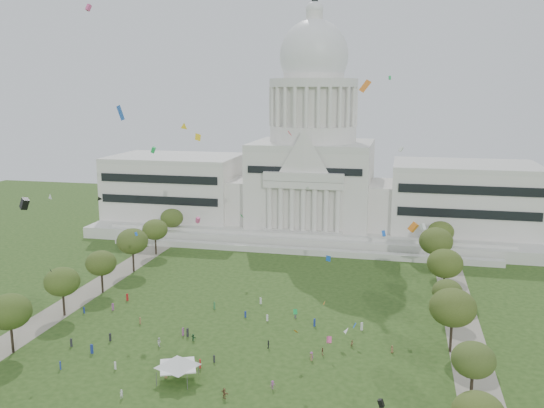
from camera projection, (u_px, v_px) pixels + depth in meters
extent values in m
plane|color=#274516|center=(221.00, 368.00, 112.25)|extent=(400.00, 400.00, 0.00)
cube|color=silver|center=(312.00, 225.00, 221.87)|extent=(160.00, 60.00, 4.00)
cube|color=silver|center=(297.00, 251.00, 190.50)|extent=(130.00, 3.00, 2.00)
cube|color=silver|center=(301.00, 240.00, 197.86)|extent=(140.00, 3.00, 5.00)
cube|color=silver|center=(176.00, 187.00, 230.30)|extent=(50.00, 34.00, 22.00)
cube|color=silver|center=(464.00, 199.00, 206.47)|extent=(50.00, 34.00, 22.00)
cube|color=silver|center=(242.00, 199.00, 222.91)|extent=(12.00, 26.00, 16.00)
cube|color=silver|center=(384.00, 205.00, 211.21)|extent=(12.00, 26.00, 16.00)
cube|color=silver|center=(312.00, 185.00, 217.80)|extent=(44.00, 38.00, 28.00)
cube|color=silver|center=(303.00, 185.00, 198.05)|extent=(28.00, 3.00, 2.40)
cube|color=black|center=(158.00, 190.00, 213.46)|extent=(46.00, 0.40, 11.00)
cube|color=black|center=(469.00, 202.00, 189.63)|extent=(46.00, 0.40, 11.00)
cylinder|color=silver|center=(313.00, 134.00, 214.03)|extent=(32.00, 32.00, 6.00)
cylinder|color=silver|center=(313.00, 106.00, 212.08)|extent=(28.00, 28.00, 14.00)
cylinder|color=silver|center=(314.00, 83.00, 210.43)|extent=(32.40, 32.40, 3.00)
cylinder|color=silver|center=(314.00, 67.00, 209.36)|extent=(22.00, 22.00, 8.00)
ellipsoid|color=silver|center=(314.00, 56.00, 208.58)|extent=(25.00, 25.00, 26.20)
cylinder|color=silver|center=(314.00, 17.00, 205.95)|extent=(6.00, 6.00, 5.00)
ellipsoid|color=silver|center=(315.00, 9.00, 205.37)|extent=(6.40, 6.40, 5.12)
cylinder|color=black|center=(315.00, 0.00, 204.78)|extent=(2.40, 2.40, 2.00)
cube|color=gray|center=(82.00, 296.00, 151.35)|extent=(8.00, 160.00, 0.04)
cube|color=gray|center=(463.00, 329.00, 130.54)|extent=(8.00, 160.00, 0.04)
cylinder|color=black|center=(12.00, 339.00, 118.40)|extent=(0.56, 0.56, 5.75)
ellipsoid|color=#314B15|center=(10.00, 312.00, 117.22)|extent=(8.86, 8.86, 7.25)
cylinder|color=black|center=(471.00, 388.00, 100.08)|extent=(0.56, 0.56, 4.92)
ellipsoid|color=#35491B|center=(473.00, 360.00, 99.07)|extent=(7.58, 7.58, 6.20)
cylinder|color=black|center=(64.00, 305.00, 138.03)|extent=(0.56, 0.56, 5.47)
ellipsoid|color=#364F17|center=(62.00, 282.00, 136.90)|extent=(8.42, 8.42, 6.89)
cylinder|color=black|center=(451.00, 338.00, 118.76)|extent=(0.56, 0.56, 6.20)
ellipsoid|color=#374716|center=(453.00, 308.00, 117.48)|extent=(9.55, 9.55, 7.82)
cylinder|color=black|center=(102.00, 283.00, 153.73)|extent=(0.56, 0.56, 5.27)
ellipsoid|color=#354716|center=(101.00, 263.00, 152.65)|extent=(8.12, 8.12, 6.65)
cylinder|color=black|center=(446.00, 311.00, 135.18)|extent=(0.56, 0.56, 4.56)
ellipsoid|color=#364719|center=(447.00, 292.00, 134.24)|extent=(7.01, 7.01, 5.74)
cylinder|color=black|center=(133.00, 262.00, 171.36)|extent=(0.56, 0.56, 6.03)
ellipsoid|color=#394B1B|center=(132.00, 241.00, 170.12)|extent=(9.29, 9.29, 7.60)
cylinder|color=black|center=(444.00, 287.00, 149.84)|extent=(0.56, 0.56, 5.97)
ellipsoid|color=#374915|center=(445.00, 263.00, 148.61)|extent=(9.19, 9.19, 7.52)
cylinder|color=black|center=(156.00, 246.00, 189.45)|extent=(0.56, 0.56, 5.41)
ellipsoid|color=#3E521B|center=(155.00, 230.00, 188.33)|extent=(8.33, 8.33, 6.81)
cylinder|color=black|center=(435.00, 263.00, 169.35)|extent=(0.56, 0.56, 6.37)
ellipsoid|color=#384617|center=(436.00, 241.00, 168.04)|extent=(9.82, 9.82, 8.03)
cylinder|color=black|center=(172.00, 233.00, 207.16)|extent=(0.56, 0.56, 5.32)
ellipsoid|color=#344917|center=(172.00, 218.00, 206.06)|extent=(8.19, 8.19, 6.70)
cylinder|color=black|center=(440.00, 249.00, 186.07)|extent=(0.56, 0.56, 5.47)
ellipsoid|color=#3F5117|center=(441.00, 232.00, 184.94)|extent=(8.42, 8.42, 6.89)
cylinder|color=#4C4C4C|center=(156.00, 379.00, 105.24)|extent=(0.12, 0.12, 2.68)
cylinder|color=#4C4C4C|center=(187.00, 383.00, 103.94)|extent=(0.12, 0.12, 2.68)
cylinder|color=#4C4C4C|center=(169.00, 364.00, 110.97)|extent=(0.12, 0.12, 2.68)
cylinder|color=#4C4C4C|center=(199.00, 368.00, 109.67)|extent=(0.12, 0.12, 2.68)
cube|color=white|center=(178.00, 366.00, 107.17)|extent=(8.45, 8.45, 0.21)
pyramid|color=white|center=(178.00, 360.00, 106.94)|extent=(11.83, 11.83, 2.14)
imported|color=olive|center=(392.00, 349.00, 118.64)|extent=(0.92, 0.87, 1.58)
imported|color=olive|center=(352.00, 344.00, 121.34)|extent=(0.85, 0.85, 1.53)
imported|color=#994C8C|center=(311.00, 356.00, 115.36)|extent=(1.22, 1.28, 1.81)
imported|color=#26262B|center=(268.00, 344.00, 120.77)|extent=(0.58, 1.05, 1.79)
imported|color=#33723F|center=(193.00, 337.00, 124.26)|extent=(1.59, 1.23, 1.60)
imported|color=silver|center=(121.00, 394.00, 101.08)|extent=(0.74, 0.77, 1.70)
imported|color=silver|center=(159.00, 342.00, 121.79)|extent=(1.07, 1.02, 1.89)
imported|color=#994C8C|center=(273.00, 385.00, 104.31)|extent=(1.18, 1.01, 1.62)
imported|color=olive|center=(322.00, 351.00, 117.67)|extent=(0.52, 0.95, 1.61)
imported|color=olive|center=(224.00, 393.00, 101.13)|extent=(1.87, 1.47, 1.89)
cube|color=#26262B|center=(71.00, 343.00, 121.52)|extent=(0.55, 0.51, 1.78)
cube|color=#26262B|center=(214.00, 359.00, 114.51)|extent=(0.44, 0.46, 1.49)
cube|color=silver|center=(362.00, 326.00, 129.83)|extent=(0.57, 0.54, 1.83)
cube|color=#26262B|center=(110.00, 337.00, 124.26)|extent=(0.34, 0.49, 1.73)
cube|color=#B21E1E|center=(127.00, 297.00, 148.02)|extent=(0.44, 0.57, 1.89)
cube|color=navy|center=(60.00, 365.00, 111.62)|extent=(0.47, 0.51, 1.64)
cube|color=#33723F|center=(214.00, 306.00, 142.39)|extent=(0.53, 0.56, 1.81)
cube|color=navy|center=(84.00, 310.00, 139.83)|extent=(0.47, 0.43, 1.52)
cube|color=#B21E1E|center=(200.00, 364.00, 112.20)|extent=(0.42, 0.54, 1.77)
cube|color=#4C4C51|center=(295.00, 315.00, 136.71)|extent=(0.45, 0.45, 1.48)
cube|color=navy|center=(314.00, 323.00, 131.93)|extent=(0.41, 0.55, 1.85)
cube|color=olive|center=(311.00, 357.00, 115.23)|extent=(0.38, 0.47, 1.52)
cube|color=navy|center=(245.00, 314.00, 137.19)|extent=(0.38, 0.47, 1.54)
cube|color=silver|center=(115.00, 366.00, 111.64)|extent=(0.48, 0.44, 1.54)
cube|color=olive|center=(166.00, 373.00, 108.27)|extent=(0.59, 0.48, 1.94)
cube|color=#994C8C|center=(183.00, 332.00, 127.06)|extent=(0.29, 0.46, 1.74)
cube|color=silver|center=(267.00, 318.00, 135.00)|extent=(0.48, 0.48, 1.58)
cube|color=silver|center=(261.00, 301.00, 145.72)|extent=(0.51, 0.49, 1.66)
cube|color=#26262B|center=(188.00, 333.00, 126.44)|extent=(0.37, 0.54, 1.91)
cube|color=navy|center=(92.00, 349.00, 118.39)|extent=(0.58, 0.43, 1.95)
cube|color=olive|center=(140.00, 321.00, 133.32)|extent=(0.48, 0.49, 1.59)
cube|color=#994C8C|center=(113.00, 307.00, 141.65)|extent=(0.46, 0.54, 1.74)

